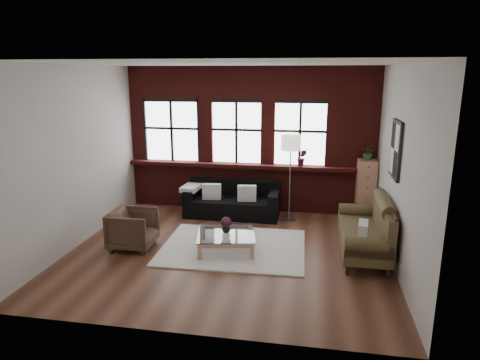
% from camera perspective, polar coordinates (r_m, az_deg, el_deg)
% --- Properties ---
extents(floor, '(5.50, 5.50, 0.00)m').
position_cam_1_polar(floor, '(7.65, -1.53, -9.45)').
color(floor, '#4E2B1C').
rests_on(floor, ground).
extents(ceiling, '(5.50, 5.50, 0.00)m').
position_cam_1_polar(ceiling, '(7.01, -1.71, 15.28)').
color(ceiling, white).
rests_on(ceiling, ground).
extents(wall_back, '(5.50, 0.00, 5.50)m').
position_cam_1_polar(wall_back, '(9.58, 1.37, 5.39)').
color(wall_back, beige).
rests_on(wall_back, ground).
extents(wall_front, '(5.50, 0.00, 5.50)m').
position_cam_1_polar(wall_front, '(4.81, -7.56, -3.68)').
color(wall_front, beige).
rests_on(wall_front, ground).
extents(wall_left, '(0.00, 5.00, 5.00)m').
position_cam_1_polar(wall_left, '(8.15, -20.94, 2.89)').
color(wall_left, beige).
rests_on(wall_left, ground).
extents(wall_right, '(0.00, 5.00, 5.00)m').
position_cam_1_polar(wall_right, '(7.15, 20.55, 1.44)').
color(wall_right, beige).
rests_on(wall_right, ground).
extents(brick_backwall, '(5.50, 0.12, 3.20)m').
position_cam_1_polar(brick_backwall, '(9.52, 1.32, 5.33)').
color(brick_backwall, '#551614').
rests_on(brick_backwall, floor).
extents(sill_ledge, '(5.50, 0.30, 0.08)m').
position_cam_1_polar(sill_ledge, '(9.54, 1.22, 1.93)').
color(sill_ledge, '#551614').
rests_on(sill_ledge, brick_backwall).
extents(window_left, '(1.38, 0.10, 1.50)m').
position_cam_1_polar(window_left, '(9.94, -9.05, 6.41)').
color(window_left, black).
rests_on(window_left, brick_backwall).
extents(window_mid, '(1.38, 0.10, 1.50)m').
position_cam_1_polar(window_mid, '(9.56, -0.46, 6.28)').
color(window_mid, black).
rests_on(window_mid, brick_backwall).
extents(window_right, '(1.38, 0.10, 1.50)m').
position_cam_1_polar(window_right, '(9.41, 8.01, 6.02)').
color(window_right, black).
rests_on(window_right, brick_backwall).
extents(wall_poster, '(0.05, 0.74, 0.94)m').
position_cam_1_polar(wall_poster, '(7.38, 20.08, 3.85)').
color(wall_poster, black).
rests_on(wall_poster, wall_right).
extents(shag_rug, '(2.58, 2.05, 0.03)m').
position_cam_1_polar(shag_rug, '(7.78, -0.87, -8.91)').
color(shag_rug, silver).
rests_on(shag_rug, floor).
extents(dark_sofa, '(2.03, 0.82, 0.73)m').
position_cam_1_polar(dark_sofa, '(9.33, -1.03, -2.63)').
color(dark_sofa, black).
rests_on(dark_sofa, floor).
extents(pillow_a, '(0.41, 0.18, 0.34)m').
position_cam_1_polar(pillow_a, '(9.27, -3.79, -1.55)').
color(pillow_a, silver).
rests_on(pillow_a, dark_sofa).
extents(pillow_b, '(0.42, 0.20, 0.34)m').
position_cam_1_polar(pillow_b, '(9.12, 0.93, -1.78)').
color(pillow_b, silver).
rests_on(pillow_b, dark_sofa).
extents(vintage_settee, '(0.86, 1.94, 1.03)m').
position_cam_1_polar(vintage_settee, '(7.62, 16.15, -5.94)').
color(vintage_settee, '#4C3F23').
rests_on(vintage_settee, floor).
extents(pillow_settee, '(0.19, 0.39, 0.34)m').
position_cam_1_polar(pillow_settee, '(7.03, 16.05, -6.75)').
color(pillow_settee, silver).
rests_on(pillow_settee, vintage_settee).
extents(armchair, '(0.79, 0.77, 0.70)m').
position_cam_1_polar(armchair, '(7.91, -14.06, -6.35)').
color(armchair, '#422C21').
rests_on(armchair, floor).
extents(coffee_table, '(1.16, 1.16, 0.34)m').
position_cam_1_polar(coffee_table, '(7.64, -1.85, -8.18)').
color(coffee_table, tan).
rests_on(coffee_table, shag_rug).
extents(vase, '(0.20, 0.20, 0.16)m').
position_cam_1_polar(vase, '(7.55, -1.87, -6.47)').
color(vase, '#B2B2B2').
rests_on(vase, coffee_table).
extents(flowers, '(0.19, 0.19, 0.19)m').
position_cam_1_polar(flowers, '(7.51, -1.87, -5.64)').
color(flowers, '#451731').
rests_on(flowers, vase).
extents(drawer_chest, '(0.40, 0.40, 1.29)m').
position_cam_1_polar(drawer_chest, '(9.46, 16.41, -1.25)').
color(drawer_chest, tan).
rests_on(drawer_chest, floor).
extents(potted_plant_top, '(0.33, 0.30, 0.33)m').
position_cam_1_polar(potted_plant_top, '(9.28, 16.75, 3.56)').
color(potted_plant_top, '#2D5923').
rests_on(potted_plant_top, drawer_chest).
extents(floor_lamp, '(0.40, 0.40, 1.97)m').
position_cam_1_polar(floor_lamp, '(8.93, 6.68, 0.64)').
color(floor_lamp, '#A5A5A8').
rests_on(floor_lamp, floor).
extents(sill_plant, '(0.21, 0.17, 0.37)m').
position_cam_1_polar(sill_plant, '(9.36, 8.26, 2.95)').
color(sill_plant, '#451731').
rests_on(sill_plant, sill_ledge).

